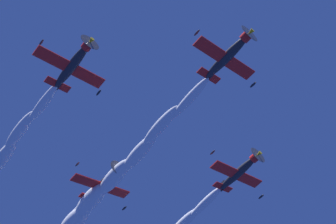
{
  "coord_description": "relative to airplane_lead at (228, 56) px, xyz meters",
  "views": [
    {
      "loc": [
        15.77,
        -11.25,
        2.11
      ],
      "look_at": [
        -12.41,
        0.48,
        57.99
      ],
      "focal_mm": 51.34,
      "sensor_mm": 36.0,
      "label": 1
    }
  ],
  "objects": [
    {
      "name": "airplane_lead",
      "position": [
        0.0,
        0.0,
        0.0
      ],
      "size": [
        8.73,
        9.41,
        3.39
      ],
      "color": "#232328"
    },
    {
      "name": "airplane_slot_tail",
      "position": [
        -25.64,
        -7.63,
        1.53
      ],
      "size": [
        8.73,
        9.31,
        3.48
      ],
      "color": "#232328"
    },
    {
      "name": "airplane_left_wingman",
      "position": [
        -15.77,
        9.64,
        1.02
      ],
      "size": [
        8.73,
        9.33,
        3.39
      ],
      "color": "#232328"
    },
    {
      "name": "airplane_right_wingman",
      "position": [
        -8.65,
        -17.32,
        0.36
      ],
      "size": [
        8.73,
        9.43,
        3.27
      ],
      "color": "#232328"
    }
  ]
}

